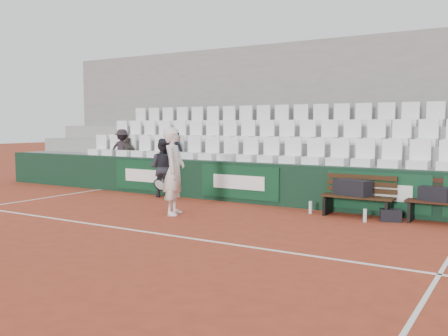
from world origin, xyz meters
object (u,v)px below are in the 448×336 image
bench_right (446,213)px  spectator_b (128,139)px  ball_kid (163,168)px  water_bottle_near (310,207)px  tennis_player (174,171)px  bench_left (357,206)px  sports_bag_ground (391,215)px  water_bottle_far (365,215)px  sports_bag_right (435,194)px  spectator_c (174,137)px  sports_bag_left (352,188)px  spectator_a (122,135)px

bench_right → spectator_b: bearing=174.3°
ball_kid → spectator_b: bearing=-36.3°
water_bottle_near → bench_right: bearing=5.1°
tennis_player → ball_kid: tennis_player is taller
bench_left → ball_kid: (-5.37, 0.21, 0.56)m
sports_bag_ground → water_bottle_far: 0.54m
bench_left → water_bottle_far: bearing=-57.7°
bench_right → spectator_b: (-9.07, 0.90, 1.28)m
water_bottle_near → bench_left: bearing=6.7°
sports_bag_right → tennis_player: 5.35m
water_bottle_far → ball_kid: ball_kid is taller
sports_bag_ground → spectator_c: 6.58m
sports_bag_right → spectator_b: bearing=174.2°
bench_left → ball_kid: 5.40m
water_bottle_near → spectator_c: bearing=166.0°
bench_right → water_bottle_near: 2.72m
sports_bag_right → water_bottle_near: bearing=-174.3°
tennis_player → sports_bag_ground: bearing=21.4°
sports_bag_left → sports_bag_ground: (0.84, -0.14, -0.49)m
sports_bag_right → water_bottle_near: size_ratio=2.16×
sports_bag_left → sports_bag_ground: sports_bag_left is taller
bench_left → water_bottle_near: bench_left is taller
spectator_b → water_bottle_far: bearing=158.7°
bench_left → spectator_b: (-7.36, 1.03, 1.28)m
bench_left → spectator_c: bearing=169.6°
tennis_player → water_bottle_far: bearing=19.1°
sports_bag_left → tennis_player: tennis_player is taller
sports_bag_ground → ball_kid: ball_kid is taller
sports_bag_left → spectator_a: size_ratio=0.62×
spectator_b → spectator_c: spectator_c is taller
sports_bag_right → spectator_c: (-7.09, 0.89, 1.01)m
spectator_a → sports_bag_right: bearing=155.6°
bench_right → water_bottle_far: 1.54m
bench_right → spectator_c: size_ratio=1.25×
spectator_a → spectator_b: 0.26m
spectator_a → spectator_b: spectator_a is taller
spectator_c → tennis_player: bearing=128.2°
water_bottle_near → spectator_c: size_ratio=0.23×
bench_left → spectator_c: size_ratio=1.25×
sports_bag_left → sports_bag_right: 1.62m
tennis_player → spectator_c: 3.56m
bench_right → water_bottle_near: (-2.71, -0.24, -0.09)m
water_bottle_near → spectator_a: spectator_a is taller
sports_bag_ground → spectator_a: 8.52m
sports_bag_left → sports_bag_right: bearing=4.0°
sports_bag_right → water_bottle_far: 1.42m
sports_bag_left → spectator_a: (-7.47, 1.01, 1.01)m
sports_bag_right → tennis_player: size_ratio=0.31×
sports_bag_right → spectator_b: spectator_b is taller
tennis_player → spectator_a: bearing=145.7°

